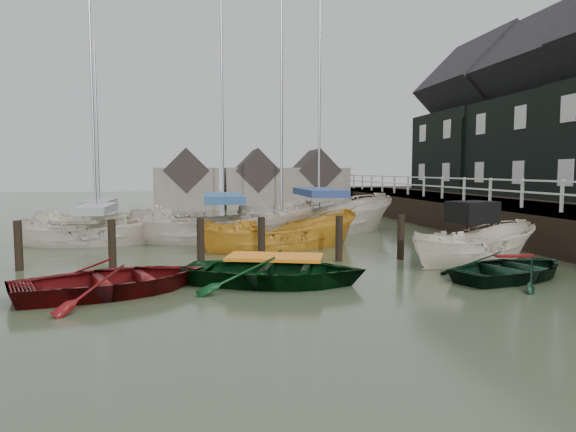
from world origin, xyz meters
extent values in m
plane|color=#2F3824|center=(0.00, 0.00, 0.00)|extent=(120.00, 120.00, 0.00)
cube|color=black|center=(9.50, 10.00, 1.40)|extent=(3.00, 32.00, 0.20)
cube|color=silver|center=(8.00, 10.00, 2.45)|extent=(0.06, 32.00, 0.06)
cube|color=silver|center=(8.00, 10.00, 2.05)|extent=(0.06, 32.00, 0.06)
cube|color=black|center=(15.00, 10.00, 0.00)|extent=(14.00, 38.00, 1.50)
cube|color=black|center=(15.00, 12.00, 4.00)|extent=(6.00, 7.00, 5.00)
cube|color=black|center=(15.00, 12.00, 8.25)|extent=(6.11, 7.14, 6.11)
cube|color=black|center=(15.00, 19.00, 4.00)|extent=(6.40, 7.00, 5.00)
cube|color=black|center=(15.00, 19.00, 8.25)|extent=(6.52, 7.14, 6.52)
cylinder|color=black|center=(-8.00, 3.00, 0.50)|extent=(0.22, 0.22, 1.80)
cylinder|color=black|center=(-5.50, 3.00, 0.50)|extent=(0.22, 0.22, 1.80)
cylinder|color=black|center=(-3.00, 3.00, 0.50)|extent=(0.22, 0.22, 1.80)
cylinder|color=black|center=(-1.20, 3.00, 0.50)|extent=(0.22, 0.22, 1.80)
cylinder|color=black|center=(1.20, 3.00, 0.50)|extent=(0.22, 0.22, 1.80)
cylinder|color=black|center=(3.20, 3.00, 0.50)|extent=(0.22, 0.22, 1.80)
cylinder|color=black|center=(5.50, 3.00, 0.50)|extent=(0.22, 0.22, 1.80)
cube|color=#665B51|center=(-4.00, 26.00, 1.50)|extent=(4.50, 4.00, 3.00)
cube|color=#282321|center=(-4.00, 26.00, 2.80)|extent=(3.18, 4.08, 3.18)
cube|color=#665B51|center=(1.00, 26.00, 1.50)|extent=(4.50, 4.00, 3.00)
cube|color=#282321|center=(1.00, 26.00, 2.80)|extent=(3.18, 4.08, 3.18)
cube|color=#665B51|center=(5.50, 26.00, 1.50)|extent=(4.50, 4.00, 3.00)
cube|color=#282321|center=(5.50, 26.00, 2.80)|extent=(3.18, 4.08, 3.18)
imported|color=#540C0D|center=(-4.91, -0.24, 0.00)|extent=(5.18, 4.49, 0.90)
imported|color=black|center=(-1.20, 0.12, 0.00)|extent=(5.18, 4.33, 0.92)
imported|color=black|center=(4.99, -0.23, 0.00)|extent=(4.54, 3.95, 0.79)
imported|color=silver|center=(5.10, 1.91, 0.00)|extent=(4.92, 3.02, 1.78)
cube|color=black|center=(5.10, 2.11, 1.53)|extent=(1.54, 1.34, 0.65)
imported|color=beige|center=(-6.92, 8.14, 0.00)|extent=(5.82, 2.38, 2.21)
cylinder|color=#B2B2B7|center=(-6.92, 8.14, 5.52)|extent=(0.10, 0.10, 8.61)
cube|color=gray|center=(-6.92, 8.14, 1.34)|extent=(3.20, 1.27, 0.30)
imported|color=beige|center=(-2.12, 8.27, 0.00)|extent=(7.46, 2.83, 2.88)
cylinder|color=#B2B2B7|center=(-2.12, 8.27, 6.13)|extent=(0.10, 0.10, 9.11)
cube|color=#294C7C|center=(-2.12, 8.27, 1.70)|extent=(4.10, 1.51, 0.30)
imported|color=gold|center=(-0.11, 6.09, 0.00)|extent=(6.55, 3.88, 2.38)
cylinder|color=#B2B2B7|center=(-0.11, 6.09, 5.56)|extent=(0.10, 0.10, 8.51)
imported|color=#BEB5A3|center=(2.20, 10.14, 0.00)|extent=(8.59, 5.69, 3.11)
cylinder|color=#B2B2B7|center=(2.20, 10.14, 6.45)|extent=(0.10, 0.10, 9.49)
cube|color=navy|center=(2.20, 10.14, 1.83)|extent=(4.71, 3.08, 0.30)
imported|color=beige|center=(-7.55, 12.09, 0.00)|extent=(5.64, 2.13, 2.18)
cylinder|color=#B2B2B7|center=(-7.55, 12.09, 4.85)|extent=(0.10, 0.10, 7.30)
cube|color=gray|center=(-7.55, 12.09, 1.32)|extent=(3.10, 1.13, 0.30)
camera|label=1|loc=(-2.93, -12.17, 2.77)|focal=32.00mm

